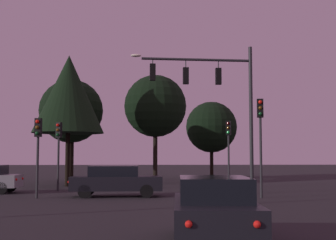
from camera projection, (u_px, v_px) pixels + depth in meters
ground_plane at (144, 188)px, 29.49m from camera, size 168.00×168.00×0.00m
traffic_signal_mast_arm at (215, 92)px, 25.20m from camera, size 6.62×0.63×7.97m
traffic_light_corner_left at (228, 140)px, 29.59m from camera, size 0.36×0.38×4.24m
traffic_light_corner_right at (38, 141)px, 22.35m from camera, size 0.33×0.37×3.81m
traffic_light_median at (260, 128)px, 22.46m from camera, size 0.34×0.37×4.75m
traffic_light_far_side at (58, 142)px, 26.93m from camera, size 0.36×0.39×3.95m
car_nearside_lane at (214, 209)px, 10.42m from camera, size 2.04×4.35×1.52m
car_crossing_left at (116, 180)px, 23.06m from camera, size 4.55×1.81×1.52m
tree_behind_sign at (155, 106)px, 36.32m from camera, size 4.83×4.83×8.32m
tree_left_far at (69, 94)px, 31.45m from camera, size 4.79×4.79×8.82m
tree_center_horizon at (211, 127)px, 43.94m from camera, size 4.79×4.79×7.14m
tree_right_cluster at (71, 111)px, 37.09m from camera, size 5.04×5.04×8.10m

